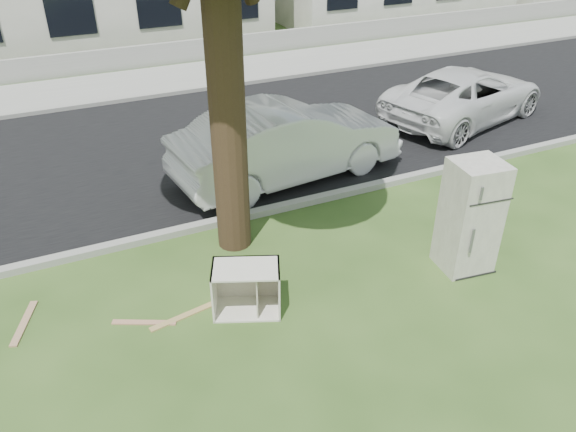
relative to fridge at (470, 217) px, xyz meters
name	(u,v)px	position (x,y,z in m)	size (l,w,h in m)	color
ground	(304,299)	(-2.60, 0.29, -0.89)	(120.00, 120.00, 0.00)	#2F4E1B
road	(187,145)	(-2.60, 6.29, -0.88)	(120.00, 7.00, 0.01)	black
kerb_near	(243,219)	(-2.60, 2.74, -0.89)	(120.00, 0.18, 0.12)	gray
kerb_far	(151,98)	(-2.60, 9.84, -0.89)	(120.00, 0.18, 0.12)	gray
sidewalk	(140,83)	(-2.60, 11.29, -0.88)	(120.00, 2.80, 0.01)	gray
low_wall	(127,58)	(-2.60, 12.89, -0.54)	(120.00, 0.15, 0.70)	gray
fridge	(470,217)	(0.00, 0.00, 0.00)	(0.73, 0.68, 1.77)	white
cabinet	(246,289)	(-3.43, 0.43, -0.53)	(0.92, 0.57, 0.72)	silver
plank_a	(189,314)	(-4.20, 0.66, -0.87)	(1.17, 0.10, 0.02)	tan
plank_b	(144,322)	(-4.81, 0.75, -0.87)	(0.88, 0.09, 0.02)	tan
plank_c	(24,323)	(-6.30, 1.43, -0.87)	(0.91, 0.10, 0.02)	tan
car_center	(287,141)	(-1.18, 3.94, -0.12)	(1.62, 4.63, 1.53)	silver
car_right	(465,95)	(4.13, 4.96, -0.24)	(2.13, 4.62, 1.29)	silver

